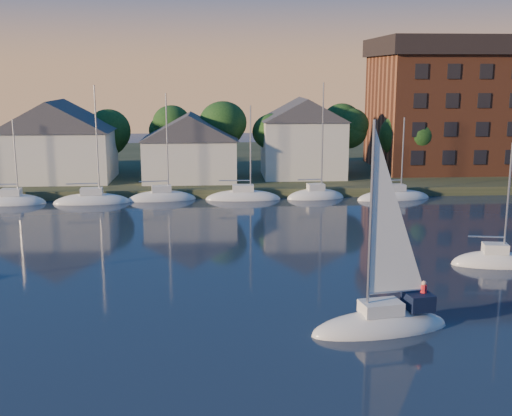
{
  "coord_description": "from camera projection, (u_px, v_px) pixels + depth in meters",
  "views": [
    {
      "loc": [
        -2.98,
        -20.62,
        13.83
      ],
      "look_at": [
        -0.26,
        22.0,
        4.8
      ],
      "focal_mm": 45.0,
      "sensor_mm": 36.0,
      "label": 1
    }
  ],
  "objects": [
    {
      "name": "shoreline_land",
      "position": [
        235.0,
        167.0,
        96.41
      ],
      "size": [
        160.0,
        50.0,
        2.0
      ],
      "primitive_type": "cube",
      "color": "#2D3720",
      "rests_on": "ground"
    },
    {
      "name": "condo_block",
      "position": [
        488.0,
        103.0,
        86.69
      ],
      "size": [
        31.0,
        17.0,
        17.4
      ],
      "color": "brown",
      "rests_on": "shoreline_land"
    },
    {
      "name": "clubhouse_east",
      "position": [
        303.0,
        137.0,
        80.04
      ],
      "size": [
        10.5,
        8.4,
        9.8
      ],
      "color": "silver",
      "rests_on": "shoreline_land"
    },
    {
      "name": "moored_fleet",
      "position": [
        134.0,
        201.0,
        70.25
      ],
      "size": [
        63.5,
        2.4,
        12.05
      ],
      "color": "silver",
      "rests_on": "ground"
    },
    {
      "name": "drifting_sailboat_right",
      "position": [
        494.0,
        264.0,
        46.94
      ],
      "size": [
        6.44,
        3.1,
        10.13
      ],
      "rotation": [
        0.0,
        0.0,
        -0.17
      ],
      "color": "silver",
      "rests_on": "ground"
    },
    {
      "name": "tree_line",
      "position": [
        253.0,
        125.0,
        83.33
      ],
      "size": [
        93.4,
        5.4,
        8.9
      ],
      "color": "#382319",
      "rests_on": "shoreline_land"
    },
    {
      "name": "hero_sailboat",
      "position": [
        383.0,
        320.0,
        35.09
      ],
      "size": [
        8.24,
        3.9,
        12.6
      ],
      "rotation": [
        0.0,
        0.0,
        3.32
      ],
      "color": "silver",
      "rests_on": "ground"
    },
    {
      "name": "wooden_dock",
      "position": [
        242.0,
        195.0,
        73.95
      ],
      "size": [
        120.0,
        3.0,
        1.0
      ],
      "primitive_type": "cube",
      "color": "brown",
      "rests_on": "ground"
    },
    {
      "name": "clubhouse_west",
      "position": [
        57.0,
        140.0,
        77.21
      ],
      "size": [
        13.65,
        9.45,
        9.64
      ],
      "color": "silver",
      "rests_on": "shoreline_land"
    },
    {
      "name": "clubhouse_centre",
      "position": [
        190.0,
        146.0,
        77.4
      ],
      "size": [
        11.55,
        8.4,
        8.08
      ],
      "color": "silver",
      "rests_on": "shoreline_land"
    }
  ]
}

